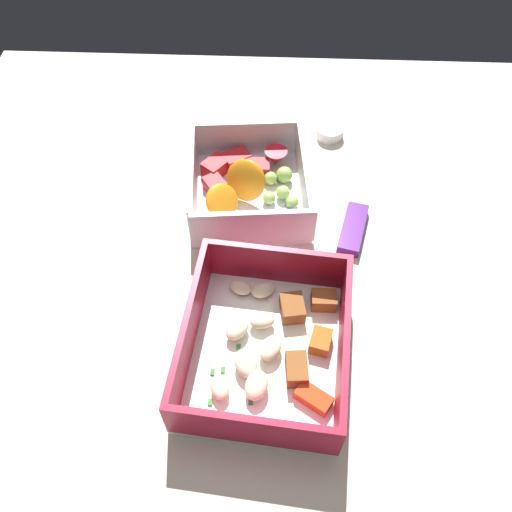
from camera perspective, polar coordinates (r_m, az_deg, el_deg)
The scene contains 5 objects.
table_surface at distance 58.21cm, azimuth -0.46°, elevation -2.29°, with size 80.00×80.00×2.00cm, color beige.
pasta_container at distance 50.92cm, azimuth 1.24°, elevation -9.33°, with size 18.99×16.46×5.65cm.
fruit_bowl at distance 63.20cm, azimuth -0.83°, elevation 7.65°, with size 16.08×14.70×5.64cm.
candy_bar at distance 61.24cm, azimuth 10.24°, elevation 2.84°, with size 7.00×2.40×1.20cm, color #51197A.
paper_cup_liner at distance 72.48cm, azimuth 7.84°, elevation 12.93°, with size 3.50×3.50×1.41cm, color white.
Camera 1 is at (33.07, 1.87, 48.86)cm, focal length 37.72 mm.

